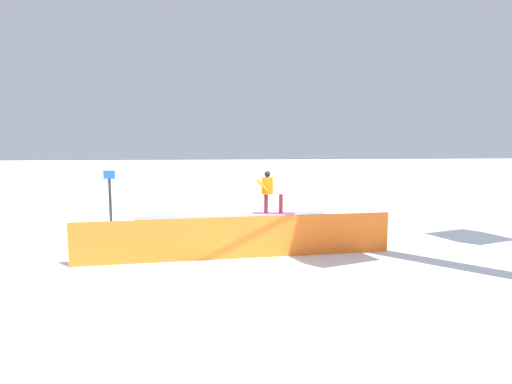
{
  "coord_description": "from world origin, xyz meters",
  "views": [
    {
      "loc": [
        0.6,
        14.46,
        3.04
      ],
      "look_at": [
        -0.73,
        0.94,
        1.43
      ],
      "focal_mm": 29.31,
      "sensor_mm": 36.0,
      "label": 1
    }
  ],
  "objects": [
    {
      "name": "ground_plane",
      "position": [
        0.0,
        0.0,
        0.0
      ],
      "size": [
        120.0,
        120.0,
        0.0
      ],
      "primitive_type": "plane",
      "color": "white"
    },
    {
      "name": "grind_box",
      "position": [
        0.0,
        0.0,
        0.24
      ],
      "size": [
        6.7,
        1.04,
        0.53
      ],
      "color": "#1F2828",
      "rests_on": "ground_plane"
    },
    {
      "name": "snowboarder",
      "position": [
        -1.31,
        -0.15,
        1.36
      ],
      "size": [
        1.54,
        0.56,
        1.52
      ],
      "color": "#C12698",
      "rests_on": "grind_box"
    },
    {
      "name": "safety_fence",
      "position": [
        0.0,
        3.72,
        0.55
      ],
      "size": [
        8.41,
        0.77,
        1.11
      ],
      "primitive_type": "cube",
      "rotation": [
        0.0,
        0.0,
        0.08
      ],
      "color": "orange",
      "rests_on": "ground_plane"
    },
    {
      "name": "trail_marker",
      "position": [
        4.33,
        -0.69,
        1.1
      ],
      "size": [
        0.4,
        0.1,
        2.07
      ],
      "color": "#262628",
      "rests_on": "ground_plane"
    }
  ]
}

